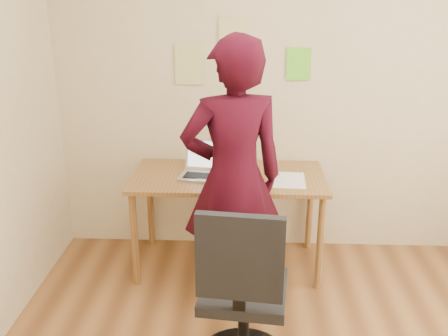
{
  "coord_description": "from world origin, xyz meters",
  "views": [
    {
      "loc": [
        -0.28,
        -2.03,
        2.02
      ],
      "look_at": [
        -0.41,
        0.95,
        0.95
      ],
      "focal_mm": 40.0,
      "sensor_mm": 36.0,
      "label": 1
    }
  ],
  "objects_px": {
    "desk": "(228,186)",
    "person": "(233,180)",
    "phone": "(264,186)",
    "office_chair": "(243,304)",
    "laptop": "(205,168)"
  },
  "relations": [
    {
      "from": "office_chair",
      "to": "person",
      "type": "xyz_separation_m",
      "value": [
        -0.07,
        0.65,
        0.46
      ]
    },
    {
      "from": "laptop",
      "to": "person",
      "type": "distance_m",
      "value": 0.55
    },
    {
      "from": "phone",
      "to": "office_chair",
      "type": "bearing_deg",
      "value": -115.16
    },
    {
      "from": "desk",
      "to": "person",
      "type": "relative_size",
      "value": 0.78
    },
    {
      "from": "phone",
      "to": "person",
      "type": "height_order",
      "value": "person"
    },
    {
      "from": "office_chair",
      "to": "phone",
      "type": "bearing_deg",
      "value": 87.96
    },
    {
      "from": "office_chair",
      "to": "laptop",
      "type": "bearing_deg",
      "value": 110.5
    },
    {
      "from": "desk",
      "to": "office_chair",
      "type": "height_order",
      "value": "office_chair"
    },
    {
      "from": "laptop",
      "to": "phone",
      "type": "xyz_separation_m",
      "value": [
        0.43,
        -0.21,
        -0.05
      ]
    },
    {
      "from": "person",
      "to": "phone",
      "type": "bearing_deg",
      "value": -140.87
    },
    {
      "from": "laptop",
      "to": "phone",
      "type": "bearing_deg",
      "value": -16.98
    },
    {
      "from": "phone",
      "to": "person",
      "type": "distance_m",
      "value": 0.39
    },
    {
      "from": "person",
      "to": "laptop",
      "type": "bearing_deg",
      "value": -80.95
    },
    {
      "from": "office_chair",
      "to": "person",
      "type": "height_order",
      "value": "person"
    },
    {
      "from": "office_chair",
      "to": "person",
      "type": "relative_size",
      "value": 0.57
    }
  ]
}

